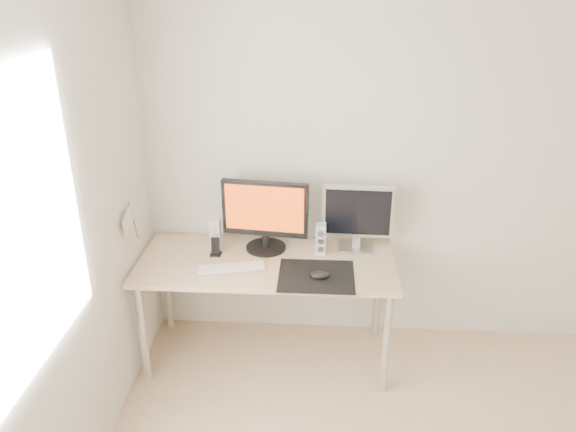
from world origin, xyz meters
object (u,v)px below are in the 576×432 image
object	(u,v)px
speaker_right	(321,239)
keyboard	(231,268)
phone_dock	(216,250)
speaker_left	(216,233)
desk	(267,271)
mouse	(320,275)
main_monitor	(265,213)
second_monitor	(358,215)

from	to	relation	value
speaker_right	keyboard	size ratio (longest dim) A/B	0.46
speaker_right	phone_dock	distance (m)	0.67
speaker_left	desk	bearing A→B (deg)	-24.98
keyboard	mouse	bearing A→B (deg)	-8.51
speaker_left	speaker_right	xyz separation A→B (m)	(0.68, -0.04, 0.00)
main_monitor	mouse	bearing A→B (deg)	-45.36
speaker_right	keyboard	bearing A→B (deg)	-155.01
keyboard	speaker_right	bearing A→B (deg)	24.99
second_monitor	speaker_left	distance (m)	0.92
speaker_left	main_monitor	bearing A→B (deg)	-1.60
speaker_right	speaker_left	bearing A→B (deg)	176.91
speaker_right	keyboard	xyz separation A→B (m)	(-0.54, -0.25, -0.09)
mouse	second_monitor	distance (m)	0.51
second_monitor	keyboard	xyz separation A→B (m)	(-0.77, -0.32, -0.23)
phone_dock	speaker_left	bearing A→B (deg)	98.62
speaker_left	mouse	bearing A→B (deg)	-28.37
main_monitor	speaker_right	size ratio (longest dim) A/B	2.74
desk	main_monitor	xyz separation A→B (m)	(-0.02, 0.15, 0.33)
desk	second_monitor	size ratio (longest dim) A/B	3.55
desk	main_monitor	bearing A→B (deg)	97.47
second_monitor	speaker_left	size ratio (longest dim) A/B	2.24
main_monitor	second_monitor	world-z (taller)	main_monitor
second_monitor	speaker_left	world-z (taller)	second_monitor
phone_dock	second_monitor	bearing A→B (deg)	9.18
keyboard	speaker_left	bearing A→B (deg)	116.58
keyboard	phone_dock	size ratio (longest dim) A/B	3.56
mouse	speaker_left	bearing A→B (deg)	151.63
second_monitor	phone_dock	xyz separation A→B (m)	(-0.89, -0.14, -0.20)
mouse	keyboard	size ratio (longest dim) A/B	0.27
main_monitor	speaker_left	bearing A→B (deg)	178.40
desk	speaker_right	xyz separation A→B (m)	(0.33, 0.12, 0.18)
desk	keyboard	world-z (taller)	keyboard
main_monitor	second_monitor	distance (m)	0.59
second_monitor	keyboard	distance (m)	0.86
main_monitor	speaker_right	xyz separation A→B (m)	(0.35, -0.03, -0.15)
second_monitor	keyboard	bearing A→B (deg)	-157.39
mouse	second_monitor	bearing A→B (deg)	59.91
main_monitor	speaker_left	distance (m)	0.36
main_monitor	keyboard	xyz separation A→B (m)	(-0.18, -0.28, -0.25)
mouse	phone_dock	bearing A→B (deg)	158.92
mouse	speaker_left	xyz separation A→B (m)	(-0.68, 0.37, 0.08)
second_monitor	speaker_right	size ratio (longest dim) A/B	2.24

